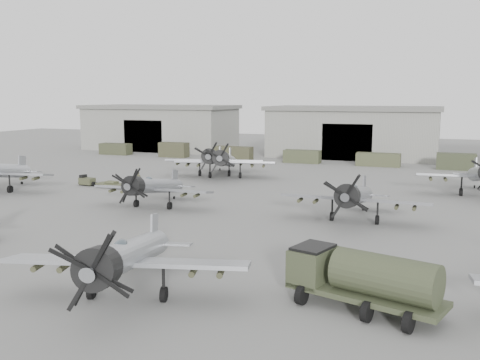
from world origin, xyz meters
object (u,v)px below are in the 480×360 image
Objects in this scene: fuel_tanker at (363,276)px; aircraft_extra_829 at (214,158)px; aircraft_mid_2 at (355,196)px; aircraft_near_1 at (125,257)px; tug_trailer at (96,182)px; aircraft_far_0 at (225,160)px; aircraft_mid_1 at (152,186)px; ground_crew at (139,179)px.

aircraft_extra_829 is at bearing 139.18° from fuel_tanker.
aircraft_mid_2 is 1.53× the size of fuel_tanker.
tug_trailer is at bearing 113.07° from aircraft_near_1.
fuel_tanker is at bearing -73.84° from aircraft_far_0.
aircraft_mid_1 is 15.14m from tug_trailer.
aircraft_extra_829 is (-13.19, 41.46, 0.05)m from aircraft_near_1.
tug_trailer is (-11.61, -11.18, -1.87)m from aircraft_far_0.
aircraft_mid_2 is 7.20× the size of ground_crew.
aircraft_near_1 is at bearing -87.56° from aircraft_extra_829.
aircraft_near_1 reaches higher than ground_crew.
aircraft_mid_2 reaches higher than ground_crew.
tug_trailer is at bearing 159.27° from fuel_tanker.
aircraft_extra_829 reaches higher than aircraft_mid_2.
aircraft_near_1 is 0.98× the size of aircraft_far_0.
aircraft_mid_2 is at bearing 116.61° from fuel_tanker.
aircraft_far_0 reaches higher than aircraft_mid_2.
aircraft_near_1 is 1.59× the size of fuel_tanker.
aircraft_extra_829 is 1.62× the size of fuel_tanker.
aircraft_mid_2 is at bearing -8.13° from tug_trailer.
ground_crew is at bearing 105.48° from aircraft_near_1.
fuel_tanker is 4.71× the size of ground_crew.
aircraft_far_0 is at bearing 135.86° from aircraft_mid_2.
tug_trailer is at bearing -151.30° from aircraft_far_0.
aircraft_mid_2 is at bearing 54.20° from aircraft_near_1.
aircraft_near_1 is 43.51m from aircraft_extra_829.
tug_trailer is (-12.39, 8.56, -1.61)m from aircraft_mid_1.
aircraft_extra_829 is (-21.35, 19.98, 0.11)m from aircraft_mid_2.
aircraft_mid_2 is (18.57, 0.94, 0.16)m from aircraft_mid_1.
aircraft_mid_1 is 19.75m from aircraft_far_0.
aircraft_mid_1 is 0.88× the size of aircraft_far_0.
aircraft_mid_2 reaches higher than fuel_tanker.
aircraft_mid_2 is 31.93m from tug_trailer.
aircraft_far_0 is 43.51m from fuel_tanker.
aircraft_near_1 reaches higher than fuel_tanker.
tug_trailer is (-22.80, 29.11, -1.83)m from aircraft_near_1.
fuel_tanker is (11.45, 3.14, -0.62)m from aircraft_near_1.
aircraft_near_1 is 41.81m from aircraft_far_0.
aircraft_extra_829 is (-2.78, 20.92, 0.26)m from aircraft_mid_1.
tug_trailer is (-30.96, 7.62, -1.77)m from aircraft_mid_2.
aircraft_near_1 is 0.98× the size of aircraft_extra_829.
aircraft_far_0 reaches higher than aircraft_near_1.
aircraft_mid_1 is 18.60m from aircraft_mid_2.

